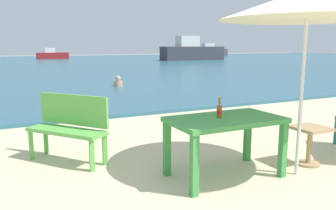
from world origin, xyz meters
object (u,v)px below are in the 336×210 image
(picnic_table_green, at_px, (225,126))
(boat_barge, at_px, (52,55))
(side_table_wood, at_px, (310,140))
(bench_green_left, at_px, (69,124))
(patio_umbrella, at_px, (308,4))
(beer_bottle_amber, at_px, (219,110))
(boat_sailboat, at_px, (210,51))
(swimmer_person, at_px, (118,82))
(boat_ferry, at_px, (192,51))

(picnic_table_green, height_order, boat_barge, boat_barge)
(boat_barge, bearing_deg, side_table_wood, -92.49)
(bench_green_left, bearing_deg, patio_umbrella, -35.99)
(beer_bottle_amber, height_order, side_table_wood, beer_bottle_amber)
(side_table_wood, bearing_deg, patio_umbrella, -156.06)
(side_table_wood, height_order, boat_sailboat, boat_sailboat)
(patio_umbrella, relative_size, swimmer_person, 5.61)
(bench_green_left, relative_size, boat_barge, 0.32)
(bench_green_left, bearing_deg, side_table_wood, -29.00)
(picnic_table_green, xyz_separation_m, patio_umbrella, (0.87, -0.37, 1.47))
(boat_barge, bearing_deg, swimmer_person, -92.74)
(boat_barge, height_order, boat_ferry, boat_ferry)
(boat_barge, xyz_separation_m, boat_ferry, (13.56, -10.14, 0.46))
(picnic_table_green, height_order, swimmer_person, picnic_table_green)
(beer_bottle_amber, relative_size, bench_green_left, 0.23)
(picnic_table_green, relative_size, swimmer_person, 3.41)
(beer_bottle_amber, relative_size, side_table_wood, 0.49)
(boat_sailboat, bearing_deg, swimmer_person, -128.16)
(boat_ferry, bearing_deg, bench_green_left, -122.98)
(patio_umbrella, bearing_deg, beer_bottle_amber, 157.67)
(boat_barge, relative_size, boat_ferry, 0.51)
(patio_umbrella, bearing_deg, boat_sailboat, 58.20)
(bench_green_left, height_order, boat_sailboat, boat_sailboat)
(boat_sailboat, bearing_deg, boat_barge, -176.46)
(beer_bottle_amber, height_order, swimmer_person, beer_bottle_amber)
(swimmer_person, bearing_deg, picnic_table_green, -99.64)
(picnic_table_green, xyz_separation_m, swimmer_person, (1.58, 9.30, -0.41))
(beer_bottle_amber, height_order, patio_umbrella, patio_umbrella)
(boat_ferry, bearing_deg, picnic_table_green, -119.32)
(patio_umbrella, distance_m, bench_green_left, 3.48)
(picnic_table_green, xyz_separation_m, boat_ferry, (16.60, 29.55, 0.37))
(boat_sailboat, relative_size, boat_ferry, 0.75)
(bench_green_left, bearing_deg, boat_barge, 83.03)
(swimmer_person, bearing_deg, boat_barge, 87.26)
(picnic_table_green, xyz_separation_m, bench_green_left, (-1.64, 1.46, -0.11))
(swimmer_person, relative_size, boat_ferry, 0.06)
(beer_bottle_amber, relative_size, boat_barge, 0.07)
(side_table_wood, relative_size, boat_barge, 0.15)
(boat_sailboat, xyz_separation_m, boat_ferry, (-10.01, -11.59, 0.24))
(swimmer_person, bearing_deg, beer_bottle_amber, -100.13)
(side_table_wood, bearing_deg, boat_barge, 87.51)
(beer_bottle_amber, xyz_separation_m, boat_sailboat, (26.68, 41.13, -0.07))
(beer_bottle_amber, relative_size, swimmer_person, 0.65)
(side_table_wood, height_order, swimmer_person, side_table_wood)
(boat_ferry, bearing_deg, swimmer_person, -126.56)
(picnic_table_green, relative_size, patio_umbrella, 0.61)
(side_table_wood, distance_m, boat_barge, 39.90)
(beer_bottle_amber, xyz_separation_m, boat_ferry, (16.68, 29.53, 0.17))
(patio_umbrella, distance_m, boat_barge, 40.15)
(picnic_table_green, relative_size, boat_sailboat, 0.26)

